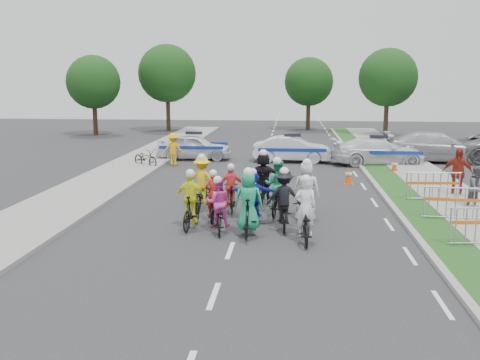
# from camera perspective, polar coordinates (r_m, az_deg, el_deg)

# --- Properties ---
(ground) EXTENTS (90.00, 90.00, 0.00)m
(ground) POSITION_cam_1_polar(r_m,az_deg,el_deg) (14.13, -1.06, -7.54)
(ground) COLOR #28282B
(ground) RESTS_ON ground
(curb_right) EXTENTS (0.20, 60.00, 0.12)m
(curb_right) POSITION_cam_1_polar(r_m,az_deg,el_deg) (19.18, 16.05, -2.87)
(curb_right) COLOR gray
(curb_right) RESTS_ON ground
(grass_strip) EXTENTS (1.20, 60.00, 0.11)m
(grass_strip) POSITION_cam_1_polar(r_m,az_deg,el_deg) (19.32, 18.09, -2.90)
(grass_strip) COLOR #1A4115
(grass_strip) RESTS_ON ground
(sidewalk_right) EXTENTS (2.40, 60.00, 0.13)m
(sidewalk_right) POSITION_cam_1_polar(r_m,az_deg,el_deg) (19.79, 23.19, -2.89)
(sidewalk_right) COLOR gray
(sidewalk_right) RESTS_ON ground
(sidewalk_left) EXTENTS (3.00, 60.00, 0.13)m
(sidewalk_left) POSITION_cam_1_polar(r_m,az_deg,el_deg) (20.48, -17.79, -2.10)
(sidewalk_left) COLOR gray
(sidewalk_left) RESTS_ON ground
(rider_0) EXTENTS (0.70, 1.88, 1.90)m
(rider_0) POSITION_cam_1_polar(r_m,az_deg,el_deg) (14.81, 6.96, -4.22)
(rider_0) COLOR black
(rider_0) RESTS_ON ground
(rider_1) EXTENTS (0.84, 1.90, 1.99)m
(rider_1) POSITION_cam_1_polar(r_m,az_deg,el_deg) (15.27, 0.91, -3.13)
(rider_1) COLOR black
(rider_1) RESTS_ON ground
(rider_2) EXTENTS (0.84, 1.73, 1.69)m
(rider_2) POSITION_cam_1_polar(r_m,az_deg,el_deg) (15.64, -2.35, -3.32)
(rider_2) COLOR black
(rider_2) RESTS_ON ground
(rider_3) EXTENTS (0.95, 1.77, 1.82)m
(rider_3) POSITION_cam_1_polar(r_m,az_deg,el_deg) (16.06, -5.22, -2.73)
(rider_3) COLOR black
(rider_3) RESTS_ON ground
(rider_4) EXTENTS (1.06, 1.86, 1.88)m
(rider_4) POSITION_cam_1_polar(r_m,az_deg,el_deg) (16.07, 4.70, -2.62)
(rider_4) COLOR black
(rider_4) RESTS_ON ground
(rider_5) EXTENTS (1.36, 1.63, 1.71)m
(rider_5) POSITION_cam_1_polar(r_m,az_deg,el_deg) (16.77, 1.37, -2.02)
(rider_5) COLOR black
(rider_5) RESTS_ON ground
(rider_6) EXTENTS (0.62, 1.66, 1.68)m
(rider_6) POSITION_cam_1_polar(r_m,az_deg,el_deg) (16.82, -2.81, -2.59)
(rider_6) COLOR black
(rider_6) RESTS_ON ground
(rider_7) EXTENTS (0.89, 1.93, 1.97)m
(rider_7) POSITION_cam_1_polar(r_m,az_deg,el_deg) (17.18, 7.07, -1.67)
(rider_7) COLOR black
(rider_7) RESTS_ON ground
(rider_8) EXTENTS (0.88, 1.96, 1.94)m
(rider_8) POSITION_cam_1_polar(r_m,az_deg,el_deg) (17.71, 3.95, -1.40)
(rider_8) COLOR black
(rider_8) RESTS_ON ground
(rider_9) EXTENTS (0.88, 1.64, 1.68)m
(rider_9) POSITION_cam_1_polar(r_m,az_deg,el_deg) (17.95, -0.93, -1.42)
(rider_9) COLOR black
(rider_9) RESTS_ON ground
(rider_10) EXTENTS (1.13, 1.95, 1.93)m
(rider_10) POSITION_cam_1_polar(r_m,az_deg,el_deg) (18.52, -4.03, -0.77)
(rider_10) COLOR black
(rider_10) RESTS_ON ground
(rider_11) EXTENTS (1.58, 1.89, 1.98)m
(rider_11) POSITION_cam_1_polar(r_m,az_deg,el_deg) (19.20, 2.49, -0.10)
(rider_11) COLOR black
(rider_11) RESTS_ON ground
(police_car_0) EXTENTS (4.21, 1.85, 1.41)m
(police_car_0) POSITION_cam_1_polar(r_m,az_deg,el_deg) (29.99, -4.91, 3.55)
(police_car_0) COLOR silver
(police_car_0) RESTS_ON ground
(police_car_1) EXTENTS (4.22, 1.60, 1.37)m
(police_car_1) POSITION_cam_1_polar(r_m,az_deg,el_deg) (29.15, 5.59, 3.30)
(police_car_1) COLOR silver
(police_car_1) RESTS_ON ground
(police_car_2) EXTENTS (5.04, 2.58, 1.40)m
(police_car_2) POSITION_cam_1_polar(r_m,az_deg,el_deg) (28.89, 14.50, 2.96)
(police_car_2) COLOR silver
(police_car_2) RESTS_ON ground
(civilian_sedan) EXTENTS (5.67, 2.58, 1.61)m
(civilian_sedan) POSITION_cam_1_polar(r_m,az_deg,el_deg) (30.93, 20.26, 3.33)
(civilian_sedan) COLOR #ADADB1
(civilian_sedan) RESTS_ON ground
(spectator_1) EXTENTS (0.93, 0.86, 1.53)m
(spectator_1) POSITION_cam_1_polar(r_m,az_deg,el_deg) (19.95, 23.99, -0.79)
(spectator_1) COLOR #505154
(spectator_1) RESTS_ON ground
(spectator_2) EXTENTS (1.20, 0.79, 1.89)m
(spectator_2) POSITION_cam_1_polar(r_m,az_deg,el_deg) (21.76, 22.17, 0.71)
(spectator_2) COLOR maroon
(spectator_2) RESTS_ON ground
(marshal_hiviz) EXTENTS (1.12, 0.69, 1.68)m
(marshal_hiviz) POSITION_cam_1_polar(r_m,az_deg,el_deg) (27.95, -7.12, 3.26)
(marshal_hiviz) COLOR #FBB20D
(marshal_hiviz) RESTS_ON ground
(barrier_1) EXTENTS (2.03, 0.67, 1.12)m
(barrier_1) POSITION_cam_1_polar(r_m,az_deg,el_deg) (18.02, 22.00, -2.46)
(barrier_1) COLOR #A5A8AD
(barrier_1) RESTS_ON ground
(barrier_2) EXTENTS (2.03, 0.63, 1.12)m
(barrier_2) POSITION_cam_1_polar(r_m,az_deg,el_deg) (20.62, 19.87, -0.74)
(barrier_2) COLOR #A5A8AD
(barrier_2) RESTS_ON ground
(cone_0) EXTENTS (0.40, 0.40, 0.70)m
(cone_0) POSITION_cam_1_polar(r_m,az_deg,el_deg) (23.28, 11.51, 0.39)
(cone_0) COLOR #F24C0C
(cone_0) RESTS_ON ground
(cone_1) EXTENTS (0.40, 0.40, 0.70)m
(cone_1) POSITION_cam_1_polar(r_m,az_deg,el_deg) (26.50, 16.16, 1.42)
(cone_1) COLOR #F24C0C
(cone_1) RESTS_ON ground
(parked_bike) EXTENTS (1.78, 1.54, 0.93)m
(parked_bike) POSITION_cam_1_polar(r_m,az_deg,el_deg) (27.75, -10.04, 2.34)
(parked_bike) COLOR black
(parked_bike) RESTS_ON ground
(tree_0) EXTENTS (4.20, 4.20, 6.30)m
(tree_0) POSITION_cam_1_polar(r_m,az_deg,el_deg) (44.15, -15.38, 10.03)
(tree_0) COLOR #382619
(tree_0) RESTS_ON ground
(tree_1) EXTENTS (4.55, 4.55, 6.82)m
(tree_1) POSITION_cam_1_polar(r_m,az_deg,el_deg) (43.97, 15.50, 10.48)
(tree_1) COLOR #382619
(tree_1) RESTS_ON ground
(tree_3) EXTENTS (4.90, 4.90, 7.35)m
(tree_3) POSITION_cam_1_polar(r_m,az_deg,el_deg) (46.54, -7.77, 11.19)
(tree_3) COLOR #382619
(tree_3) RESTS_ON ground
(tree_4) EXTENTS (4.20, 4.20, 6.30)m
(tree_4) POSITION_cam_1_polar(r_m,az_deg,el_deg) (47.35, 7.36, 10.34)
(tree_4) COLOR #382619
(tree_4) RESTS_ON ground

